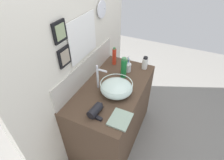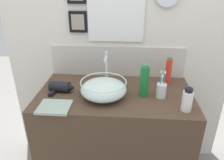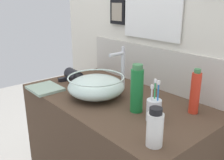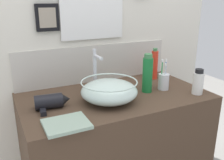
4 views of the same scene
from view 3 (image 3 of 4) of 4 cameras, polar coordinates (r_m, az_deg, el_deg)
The scene contains 10 objects.
vanity_counter at distance 1.64m, azimuth 0.55°, elevation -17.65°, with size 1.13×0.63×0.83m, color #4C3828.
back_panel at distance 1.58m, azimuth 10.35°, elevation 14.54°, with size 1.89×0.10×2.57m.
glass_bowl_sink at distance 1.42m, azimuth -3.65°, elevation -1.44°, with size 0.32×0.32×0.12m.
faucet at distance 1.52m, azimuth 2.22°, elevation 3.37°, with size 0.02×0.12×0.27m.
hair_drier at distance 1.71m, azimuth -8.64°, elevation 0.88°, with size 0.20×0.14×0.08m.
toothbrush_cup at distance 1.17m, azimuth 9.52°, elevation -6.66°, with size 0.07×0.07×0.20m.
lotion_bottle at distance 1.28m, azimuth 18.46°, elevation -2.71°, with size 0.05×0.05×0.23m.
soap_dispenser at distance 1.23m, azimuth 5.71°, elevation -2.12°, with size 0.06×0.06×0.24m.
spray_bottle at distance 0.98m, azimuth 9.78°, elevation -10.77°, with size 0.06×0.06×0.16m.
hand_towel at distance 1.61m, azimuth -15.06°, elevation -1.85°, with size 0.21×0.17×0.02m, color #99B29E.
Camera 3 is at (1.00, -0.87, 1.38)m, focal length 40.00 mm.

